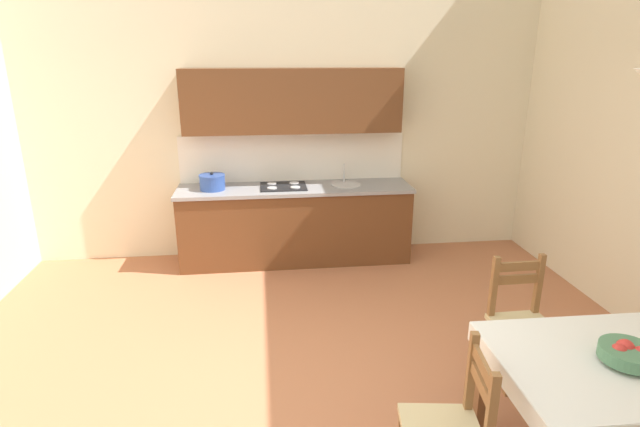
% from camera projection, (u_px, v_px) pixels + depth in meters
% --- Properties ---
extents(ground_plane, '(6.48, 6.62, 0.10)m').
position_uv_depth(ground_plane, '(315.00, 420.00, 3.45)').
color(ground_plane, '#B7704C').
extents(wall_back, '(6.48, 0.12, 4.23)m').
position_uv_depth(wall_back, '(285.00, 75.00, 5.68)').
color(wall_back, beige).
rests_on(wall_back, ground_plane).
extents(kitchen_cabinetry, '(2.66, 0.63, 2.20)m').
position_uv_depth(kitchen_cabinetry, '(294.00, 189.00, 5.76)').
color(kitchen_cabinetry, brown).
rests_on(kitchen_cabinetry, ground_plane).
extents(dining_table, '(1.22, 0.98, 0.75)m').
position_uv_depth(dining_table, '(604.00, 381.00, 2.79)').
color(dining_table, brown).
rests_on(dining_table, ground_plane).
extents(dining_chair_kitchen_side, '(0.43, 0.43, 0.93)m').
position_uv_depth(dining_chair_kitchen_side, '(522.00, 323.00, 3.72)').
color(dining_chair_kitchen_side, '#D1BC89').
rests_on(dining_chair_kitchen_side, ground_plane).
extents(fruit_bowl, '(0.30, 0.30, 0.12)m').
position_uv_depth(fruit_bowl, '(628.00, 353.00, 2.71)').
color(fruit_bowl, '#4C7F5B').
rests_on(fruit_bowl, dining_table).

